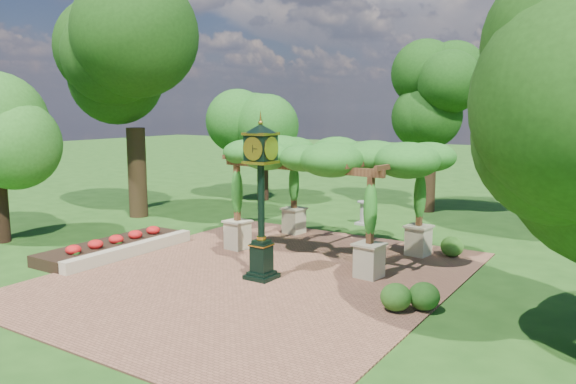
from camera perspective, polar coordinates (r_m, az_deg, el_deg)
The scene contains 13 objects.
ground at distance 15.12m, azimuth -5.23°, elevation -9.48°, with size 120.00×120.00×0.00m, color #1E4714.
brick_plaza at distance 15.87m, azimuth -2.98°, elevation -8.49°, with size 10.00×12.00×0.04m, color brown.
border_wall at distance 18.48m, azimuth -15.62°, elevation -5.76°, with size 0.35×5.00×0.40m, color #C6B793.
flower_bed at distance 19.15m, azimuth -17.41°, elevation -5.40°, with size 1.50×5.00×0.36m, color red.
pedestal_clock at distance 15.02m, azimuth -2.77°, elevation 0.53°, with size 0.86×0.86×4.30m.
pergola at distance 17.84m, azimuth 3.96°, elevation 3.20°, with size 6.17×4.24×3.66m.
sundial at distance 22.79m, azimuth 7.65°, elevation -2.26°, with size 0.53×0.53×0.95m.
shrub_front at distance 13.34m, azimuth 10.91°, elevation -10.44°, with size 0.72×0.72×0.65m, color #2B5D1A.
shrub_mid at distance 13.53m, azimuth 13.66°, elevation -10.25°, with size 0.73×0.73×0.65m, color #214D15.
shrub_back at distance 18.40m, azimuth 16.34°, elevation -5.33°, with size 0.71×0.71×0.64m, color #2F651D.
tree_west_near at distance 24.84m, azimuth -15.52°, elevation 13.11°, with size 4.86×4.86×9.87m.
tree_west_far at distance 28.29m, azimuth -2.62°, elevation 7.62°, with size 3.61×3.61×6.13m.
tree_north at distance 25.83m, azimuth 14.37°, elevation 9.11°, with size 3.36×3.36×7.37m.
Camera 1 is at (8.92, -11.27, 4.68)m, focal length 35.00 mm.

